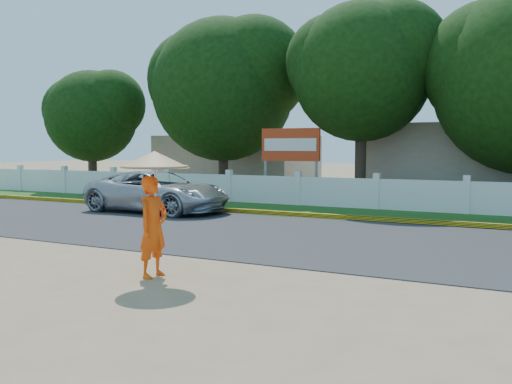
# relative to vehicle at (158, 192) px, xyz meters

# --- Properties ---
(ground) EXTENTS (120.00, 120.00, 0.00)m
(ground) POSITION_rel_vehicle_xyz_m (6.39, -7.05, -0.71)
(ground) COLOR #9E8460
(ground) RESTS_ON ground
(road) EXTENTS (60.00, 7.00, 0.02)m
(road) POSITION_rel_vehicle_xyz_m (6.39, -2.55, -0.70)
(road) COLOR #38383A
(road) RESTS_ON ground
(grass_verge) EXTENTS (60.00, 3.50, 0.03)m
(grass_verge) POSITION_rel_vehicle_xyz_m (6.39, 2.70, -0.69)
(grass_verge) COLOR #2D601E
(grass_verge) RESTS_ON ground
(curb) EXTENTS (40.00, 0.18, 0.16)m
(curb) POSITION_rel_vehicle_xyz_m (6.39, 1.00, -0.63)
(curb) COLOR yellow
(curb) RESTS_ON ground
(fence) EXTENTS (40.00, 0.10, 1.10)m
(fence) POSITION_rel_vehicle_xyz_m (6.39, 4.15, -0.16)
(fence) COLOR silver
(fence) RESTS_ON ground
(building_near) EXTENTS (10.00, 6.00, 3.20)m
(building_near) POSITION_rel_vehicle_xyz_m (9.39, 10.95, 0.89)
(building_near) COLOR #B7AD99
(building_near) RESTS_ON ground
(building_far) EXTENTS (8.00, 5.00, 2.80)m
(building_far) POSITION_rel_vehicle_xyz_m (-3.61, 11.95, 0.69)
(building_far) COLOR #B7AD99
(building_far) RESTS_ON ground
(vehicle) EXTENTS (5.18, 2.53, 1.42)m
(vehicle) POSITION_rel_vehicle_xyz_m (0.00, 0.00, 0.00)
(vehicle) COLOR #ACB0B4
(vehicle) RESTS_ON ground
(monk_with_parasol) EXTENTS (1.19, 1.19, 2.17)m
(monk_with_parasol) POSITION_rel_vehicle_xyz_m (5.82, -7.74, 0.71)
(monk_with_parasol) COLOR #F24D0C
(monk_with_parasol) RESTS_ON ground
(billboard) EXTENTS (2.50, 0.13, 2.95)m
(billboard) POSITION_rel_vehicle_xyz_m (2.58, 5.25, 1.43)
(billboard) COLOR gray
(billboard) RESTS_ON ground
(tree_row) EXTENTS (39.76, 7.16, 8.60)m
(tree_row) POSITION_rel_vehicle_xyz_m (9.65, 6.90, 4.12)
(tree_row) COLOR #473828
(tree_row) RESTS_ON ground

